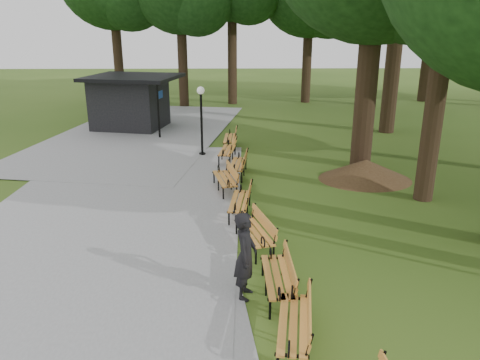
{
  "coord_description": "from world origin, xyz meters",
  "views": [
    {
      "loc": [
        -0.29,
        -9.65,
        5.39
      ],
      "look_at": [
        -0.01,
        3.09,
        1.1
      ],
      "focal_mm": 35.01,
      "sensor_mm": 36.0,
      "label": 1
    }
  ],
  "objects_px": {
    "kiosk": "(130,102)",
    "bench_6": "(238,164)",
    "lamp_post": "(201,106)",
    "bench_3": "(254,232)",
    "bench_8": "(230,138)",
    "dirt_mound": "(365,170)",
    "bench_2": "(277,277)",
    "person": "(245,256)",
    "bench_7": "(227,150)",
    "bench_4": "(240,201)",
    "bench_5": "(225,179)",
    "bench_1": "(293,324)"
  },
  "relations": [
    {
      "from": "kiosk",
      "to": "bench_6",
      "type": "bearing_deg",
      "value": -43.81
    },
    {
      "from": "lamp_post",
      "to": "bench_3",
      "type": "distance_m",
      "value": 9.1
    },
    {
      "from": "lamp_post",
      "to": "bench_8",
      "type": "bearing_deg",
      "value": 46.36
    },
    {
      "from": "dirt_mound",
      "to": "bench_2",
      "type": "relative_size",
      "value": 1.47
    },
    {
      "from": "bench_3",
      "to": "bench_6",
      "type": "height_order",
      "value": "same"
    },
    {
      "from": "person",
      "to": "bench_7",
      "type": "relative_size",
      "value": 0.98
    },
    {
      "from": "kiosk",
      "to": "bench_3",
      "type": "bearing_deg",
      "value": -55.02
    },
    {
      "from": "person",
      "to": "bench_4",
      "type": "xyz_separation_m",
      "value": [
        -0.02,
        4.3,
        -0.49
      ]
    },
    {
      "from": "bench_5",
      "to": "bench_7",
      "type": "xyz_separation_m",
      "value": [
        0.07,
        3.69,
        0.0
      ]
    },
    {
      "from": "bench_5",
      "to": "bench_1",
      "type": "bearing_deg",
      "value": -3.13
    },
    {
      "from": "bench_6",
      "to": "dirt_mound",
      "type": "bearing_deg",
      "value": 90.32
    },
    {
      "from": "lamp_post",
      "to": "bench_2",
      "type": "xyz_separation_m",
      "value": [
        2.14,
        -10.95,
        -1.68
      ]
    },
    {
      "from": "bench_2",
      "to": "bench_3",
      "type": "relative_size",
      "value": 1.0
    },
    {
      "from": "kiosk",
      "to": "bench_8",
      "type": "height_order",
      "value": "kiosk"
    },
    {
      "from": "kiosk",
      "to": "bench_4",
      "type": "distance_m",
      "value": 13.46
    },
    {
      "from": "person",
      "to": "bench_8",
      "type": "xyz_separation_m",
      "value": [
        -0.3,
        12.21,
        -0.49
      ]
    },
    {
      "from": "bench_3",
      "to": "bench_8",
      "type": "distance_m",
      "value": 10.03
    },
    {
      "from": "bench_1",
      "to": "bench_3",
      "type": "xyz_separation_m",
      "value": [
        -0.49,
        3.77,
        0.0
      ]
    },
    {
      "from": "bench_3",
      "to": "bench_8",
      "type": "height_order",
      "value": "same"
    },
    {
      "from": "kiosk",
      "to": "bench_3",
      "type": "xyz_separation_m",
      "value": [
        5.89,
        -14.31,
        -0.96
      ]
    },
    {
      "from": "person",
      "to": "bench_4",
      "type": "distance_m",
      "value": 4.33
    },
    {
      "from": "bench_2",
      "to": "bench_3",
      "type": "height_order",
      "value": "same"
    },
    {
      "from": "bench_1",
      "to": "bench_2",
      "type": "distance_m",
      "value": 1.59
    },
    {
      "from": "bench_6",
      "to": "person",
      "type": "bearing_deg",
      "value": 7.07
    },
    {
      "from": "bench_1",
      "to": "bench_2",
      "type": "height_order",
      "value": "same"
    },
    {
      "from": "kiosk",
      "to": "lamp_post",
      "type": "distance_m",
      "value": 6.95
    },
    {
      "from": "bench_1",
      "to": "bench_6",
      "type": "distance_m",
      "value": 9.69
    },
    {
      "from": "person",
      "to": "bench_1",
      "type": "bearing_deg",
      "value": -141.53
    },
    {
      "from": "bench_7",
      "to": "person",
      "type": "bearing_deg",
      "value": 10.23
    },
    {
      "from": "bench_4",
      "to": "bench_7",
      "type": "height_order",
      "value": "same"
    },
    {
      "from": "bench_2",
      "to": "bench_7",
      "type": "distance_m",
      "value": 10.14
    },
    {
      "from": "kiosk",
      "to": "bench_4",
      "type": "xyz_separation_m",
      "value": [
        5.58,
        -12.21,
        -0.96
      ]
    },
    {
      "from": "dirt_mound",
      "to": "bench_5",
      "type": "distance_m",
      "value": 5.19
    },
    {
      "from": "person",
      "to": "dirt_mound",
      "type": "bearing_deg",
      "value": -19.17
    },
    {
      "from": "bench_1",
      "to": "person",
      "type": "bearing_deg",
      "value": -144.71
    },
    {
      "from": "bench_4",
      "to": "bench_5",
      "type": "distance_m",
      "value": 2.15
    },
    {
      "from": "kiosk",
      "to": "bench_1",
      "type": "height_order",
      "value": "kiosk"
    },
    {
      "from": "bench_5",
      "to": "bench_6",
      "type": "xyz_separation_m",
      "value": [
        0.47,
        1.68,
        0.0
      ]
    },
    {
      "from": "bench_5",
      "to": "bench_8",
      "type": "relative_size",
      "value": 1.0
    },
    {
      "from": "kiosk",
      "to": "lamp_post",
      "type": "height_order",
      "value": "lamp_post"
    },
    {
      "from": "bench_6",
      "to": "bench_5",
      "type": "bearing_deg",
      "value": -8.7
    },
    {
      "from": "bench_6",
      "to": "bench_8",
      "type": "xyz_separation_m",
      "value": [
        -0.29,
        4.13,
        0.0
      ]
    },
    {
      "from": "bench_7",
      "to": "kiosk",
      "type": "bearing_deg",
      "value": -133.13
    },
    {
      "from": "bench_4",
      "to": "bench_7",
      "type": "bearing_deg",
      "value": -169.05
    },
    {
      "from": "bench_8",
      "to": "person",
      "type": "bearing_deg",
      "value": 4.54
    },
    {
      "from": "bench_2",
      "to": "bench_3",
      "type": "xyz_separation_m",
      "value": [
        -0.36,
        2.18,
        0.0
      ]
    },
    {
      "from": "bench_6",
      "to": "lamp_post",
      "type": "bearing_deg",
      "value": -145.8
    },
    {
      "from": "bench_6",
      "to": "bench_8",
      "type": "bearing_deg",
      "value": -168.95
    },
    {
      "from": "dirt_mound",
      "to": "bench_1",
      "type": "distance_m",
      "value": 9.88
    },
    {
      "from": "kiosk",
      "to": "dirt_mound",
      "type": "height_order",
      "value": "kiosk"
    }
  ]
}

